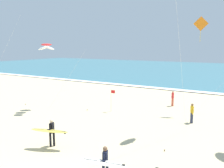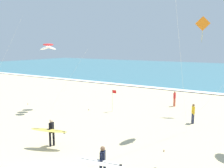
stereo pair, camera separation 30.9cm
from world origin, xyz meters
name	(u,v)px [view 1 (the left image)]	position (x,y,z in m)	size (l,w,h in m)	color
ocean_water	(223,72)	(0.00, 56.52, 0.04)	(160.00, 60.00, 0.08)	teal
shoreline_foam	(192,91)	(0.00, 26.82, 0.09)	(160.00, 1.46, 0.01)	white
surfer_lead	(51,131)	(-2.80, 3.84, 1.04)	(2.28, 1.32, 1.71)	black
surfer_trailing	(105,162)	(2.13, 2.19, 1.04)	(2.07, 1.26, 1.71)	black
kite_arc_scarlet_mid	(47,47)	(-9.43, 10.12, 5.97)	(4.27, 3.00, 6.28)	white
kite_diamond_amber_close	(202,27)	(3.03, 16.26, 7.67)	(5.17, 1.75, 8.58)	orange
bystander_yellow_top	(192,113)	(3.24, 13.09, 0.81)	(0.31, 0.45, 1.59)	#2D334C
bystander_red_top	(173,98)	(0.22, 17.74, 0.81)	(0.22, 0.50, 1.59)	#D8593F
lifeguard_flag	(112,98)	(-3.97, 12.70, 1.27)	(0.45, 0.05, 2.10)	silver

